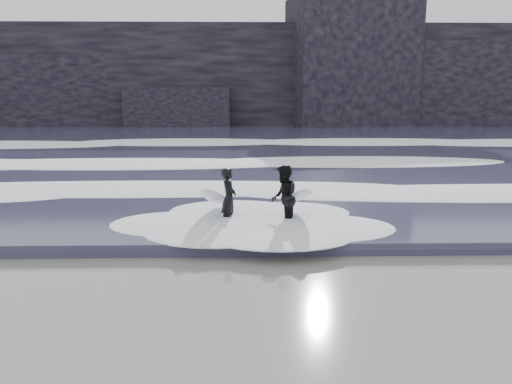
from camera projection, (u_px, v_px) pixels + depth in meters
ground at (346, 318)px, 7.97m from camera, size 120.00×120.00×0.00m
sea at (266, 139)px, 36.36m from camera, size 90.00×52.00×0.30m
headland at (260, 78)px, 52.07m from camera, size 70.00×9.00×10.00m
foam_near at (293, 188)px, 16.71m from camera, size 60.00×3.20×0.20m
foam_mid at (279, 159)px, 23.57m from camera, size 60.00×4.00×0.24m
foam_far at (269, 141)px, 32.38m from camera, size 60.00×4.80×0.30m
surfer_left at (225, 198)px, 13.09m from camera, size 1.04×2.04×1.61m
surfer_right at (285, 198)px, 12.84m from camera, size 1.11×1.90×1.72m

